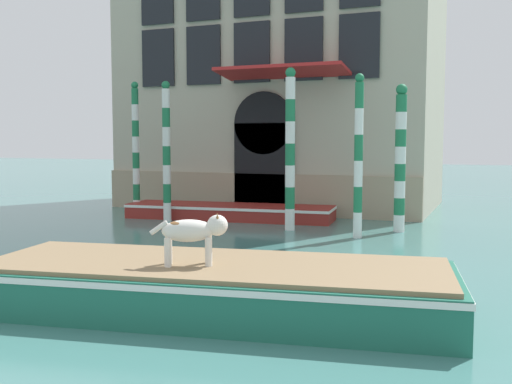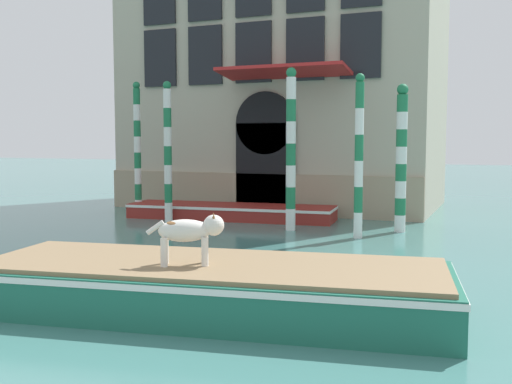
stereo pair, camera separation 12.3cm
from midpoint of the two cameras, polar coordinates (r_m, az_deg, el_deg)
The scene contains 9 objects.
palazzo_left at distance 22.64m, azimuth 3.04°, elevation 16.85°, with size 10.79×7.40×14.13m.
boat_foreground at distance 8.49m, azimuth -3.92°, elevation -8.83°, with size 6.92×3.40×0.69m.
dog_on_deck at distance 8.19m, azimuth -5.85°, elevation -3.75°, with size 0.97×0.63×0.71m.
boat_moored_near_palazzo at distance 18.14m, azimuth -2.22°, elevation -1.85°, with size 6.43×2.19×0.44m.
mooring_pole_0 at distance 17.68m, azimuth -8.20°, elevation 3.87°, with size 0.24×0.24×4.09m.
mooring_pole_1 at distance 14.70m, azimuth 10.02°, elevation 3.41°, with size 0.22×0.22×3.98m.
mooring_pole_2 at distance 15.78m, azimuth 3.57°, elevation 4.12°, with size 0.27×0.27×4.27m.
mooring_pole_3 at distance 19.22m, azimuth -11.04°, elevation 4.08°, with size 0.23×0.23×4.20m.
mooring_pole_4 at distance 15.91m, azimuth 13.88°, elevation 3.19°, with size 0.29×0.29×3.82m.
Camera 2 is at (5.31, -0.85, 2.40)m, focal length 42.00 mm.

